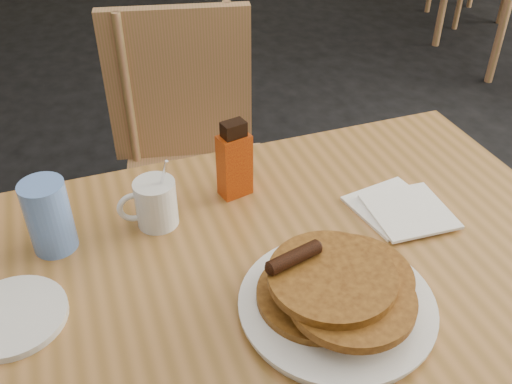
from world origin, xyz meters
TOP-DOWN VIEW (x-y plane):
  - main_table at (0.00, -0.07)m, footprint 1.25×0.87m
  - chair_main_far at (0.02, 0.69)m, footprint 0.48×0.48m
  - pancake_plate at (0.08, -0.18)m, footprint 0.30×0.30m
  - coffee_mug at (-0.15, 0.11)m, footprint 0.11×0.08m
  - syrup_bottle at (0.01, 0.16)m, footprint 0.07×0.05m
  - napkin_stack at (0.29, 0.01)m, footprint 0.18×0.18m
  - blue_tumbler at (-0.33, 0.10)m, footprint 0.10×0.10m
  - side_saucer at (-0.40, -0.05)m, footprint 0.19×0.19m

SIDE VIEW (x-z plane):
  - chair_main_far at x=0.02m, z-range 0.09..1.01m
  - main_table at x=0.00m, z-range 0.33..1.08m
  - napkin_stack at x=0.29m, z-range 0.75..0.76m
  - side_saucer at x=-0.40m, z-range 0.75..0.76m
  - pancake_plate at x=0.08m, z-range 0.73..0.83m
  - coffee_mug at x=-0.15m, z-range 0.73..0.87m
  - blue_tumbler at x=-0.33m, z-range 0.75..0.88m
  - syrup_bottle at x=0.01m, z-range 0.74..0.90m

